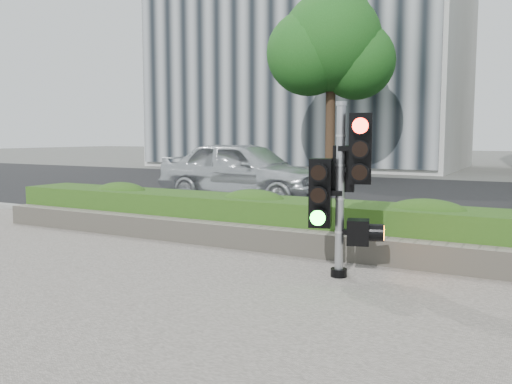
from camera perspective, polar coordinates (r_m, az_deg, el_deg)
ground at (r=6.03m, az=-2.00°, el=-10.40°), size 120.00×120.00×0.00m
sidewalk at (r=4.21m, az=-20.62°, el=-18.02°), size 16.00×11.00×0.03m
road at (r=15.35m, az=17.43°, el=-0.61°), size 60.00×13.00×0.02m
curb at (r=8.80m, az=8.57°, el=-4.83°), size 60.00×0.25×0.12m
stone_wall at (r=7.63m, az=5.33°, el=-5.38°), size 12.00×0.32×0.34m
hedge at (r=8.19m, az=7.15°, el=-3.41°), size 12.00×1.00×0.68m
building_left at (r=30.97m, az=5.72°, el=16.75°), size 16.00×9.00×15.00m
tree_left at (r=21.18m, az=7.95°, el=15.01°), size 4.61×4.03×7.34m
traffic_signal at (r=6.42m, az=9.12°, el=1.15°), size 0.75×0.63×2.06m
car_silver at (r=13.74m, az=-1.24°, el=2.22°), size 4.68×2.14×1.56m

